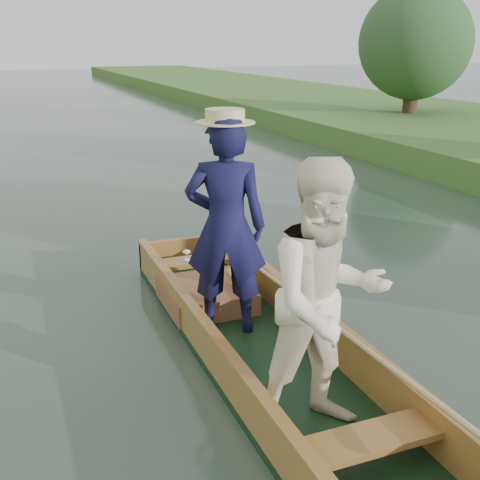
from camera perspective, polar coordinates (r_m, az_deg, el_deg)
name	(u,v)px	position (r m, az deg, el deg)	size (l,w,h in m)	color
ground	(265,362)	(5.42, 2.40, -11.47)	(120.00, 120.00, 0.00)	#283D30
trees_far	(118,49)	(12.69, -11.53, 17.32)	(22.69, 14.43, 4.31)	#47331E
punt	(272,292)	(4.84, 3.04, -4.97)	(1.13, 5.00, 2.12)	black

